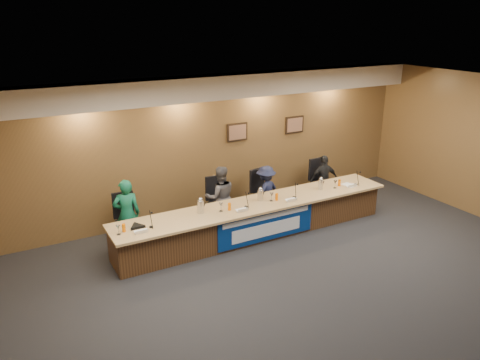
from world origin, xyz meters
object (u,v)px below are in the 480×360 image
object	(u,v)px
banner	(267,226)
panelist_b	(220,197)
panelist_d	(324,180)
carafe_left	(200,207)
panelist_c	(266,192)
carafe_mid	(260,195)
panelist_a	(127,214)
speakerphone	(137,226)
office_chair_c	(263,195)
office_chair_b	(218,205)
office_chair_a	(127,223)
carafe_right	(321,184)
dais_body	(256,220)
office_chair_d	(321,184)

from	to	relation	value
banner	panelist_b	world-z (taller)	panelist_b
panelist_d	carafe_left	xyz separation A→B (m)	(-3.59, -0.70, 0.27)
panelist_c	carafe_left	xyz separation A→B (m)	(-1.93, -0.70, 0.27)
carafe_mid	panelist_a	bearing A→B (deg)	165.14
panelist_a	carafe_left	size ratio (longest dim) A/B	5.57
panelist_d	speakerphone	bearing A→B (deg)	19.53
banner	office_chair_c	bearing A→B (deg)	61.28
panelist_c	speakerphone	bearing A→B (deg)	-7.33
office_chair_b	speakerphone	size ratio (longest dim) A/B	1.50
office_chair_a	carafe_mid	xyz separation A→B (m)	(2.62, -0.80, 0.38)
panelist_c	carafe_right	bearing A→B (deg)	119.66
office_chair_a	panelist_a	bearing A→B (deg)	-85.25
dais_body	carafe_right	bearing A→B (deg)	-1.35
panelist_d	banner	bearing A→B (deg)	37.01
office_chair_c	dais_body	bearing A→B (deg)	-142.62
office_chair_a	office_chair_b	bearing A→B (deg)	4.75
dais_body	office_chair_a	bearing A→B (deg)	161.39
office_chair_c	carafe_mid	size ratio (longest dim) A/B	2.13
panelist_c	speakerphone	size ratio (longest dim) A/B	3.79
banner	office_chair_d	size ratio (longest dim) A/B	4.58
banner	office_chair_a	bearing A→B (deg)	153.32
office_chair_a	speakerphone	xyz separation A→B (m)	(-0.03, -0.85, 0.30)
carafe_mid	speakerphone	world-z (taller)	carafe_mid
panelist_d	carafe_left	distance (m)	3.66
carafe_left	carafe_right	bearing A→B (deg)	-1.58
dais_body	office_chair_c	size ratio (longest dim) A/B	12.50
panelist_c	carafe_right	xyz separation A→B (m)	(0.94, -0.78, 0.26)
office_chair_a	dais_body	bearing A→B (deg)	-13.86
banner	office_chair_b	bearing A→B (deg)	110.25
office_chair_a	panelist_c	bearing A→B (deg)	2.95
banner	panelist_c	size ratio (longest dim) A/B	1.81
office_chair_b	carafe_mid	size ratio (longest dim) A/B	2.13
dais_body	banner	size ratio (longest dim) A/B	2.73
panelist_a	carafe_left	bearing A→B (deg)	159.93
office_chair_b	office_chair_d	world-z (taller)	same
panelist_c	office_chair_c	world-z (taller)	panelist_c
carafe_mid	carafe_right	size ratio (longest dim) A/B	0.96
dais_body	panelist_d	world-z (taller)	panelist_d
office_chair_c	carafe_mid	world-z (taller)	carafe_mid
carafe_mid	speakerphone	size ratio (longest dim) A/B	0.70
panelist_b	carafe_right	distance (m)	2.24
office_chair_c	carafe_right	bearing A→B (deg)	-56.61
dais_body	panelist_c	xyz separation A→B (m)	(0.69, 0.74, 0.26)
carafe_left	speakerphone	distance (m)	1.29
speakerphone	carafe_mid	bearing A→B (deg)	1.23
panelist_b	office_chair_d	distance (m)	2.82
panelist_d	office_chair_c	xyz separation A→B (m)	(-1.66, 0.10, -0.13)
dais_body	office_chair_d	world-z (taller)	dais_body
panelist_c	office_chair_b	distance (m)	1.16
office_chair_a	office_chair_b	distance (m)	2.04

